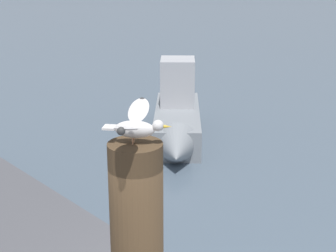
{
  "coord_description": "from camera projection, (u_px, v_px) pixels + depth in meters",
  "views": [
    {
      "loc": [
        1.22,
        -2.24,
        3.65
      ],
      "look_at": [
        -0.97,
        -0.29,
        2.7
      ],
      "focal_mm": 55.8,
      "sensor_mm": 36.0,
      "label": 1
    }
  ],
  "objects": [
    {
      "name": "mooring_post",
      "position": [
        137.0,
        233.0,
        3.12
      ],
      "size": [
        0.32,
        0.32,
        1.15
      ],
      "primitive_type": "cylinder",
      "color": "#4C3823",
      "rests_on": "harbor_quay"
    },
    {
      "name": "boat_grey",
      "position": [
        177.0,
        120.0,
        10.72
      ],
      "size": [
        3.25,
        3.13,
        1.69
      ],
      "color": "gray",
      "rests_on": "ground_plane"
    },
    {
      "name": "seagull",
      "position": [
        135.0,
        125.0,
        2.91
      ],
      "size": [
        0.48,
        0.54,
        0.2
      ],
      "color": "tan",
      "rests_on": "mooring_post"
    }
  ]
}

